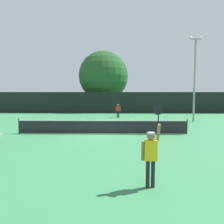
# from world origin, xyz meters

# --- Properties ---
(ground_plane) EXTENTS (120.00, 120.00, 0.00)m
(ground_plane) POSITION_xyz_m (0.00, 0.00, 0.00)
(ground_plane) COLOR #387F4C
(tennis_net) EXTENTS (11.88, 0.08, 1.07)m
(tennis_net) POSITION_xyz_m (0.00, 0.00, 0.51)
(tennis_net) COLOR #232328
(tennis_net) RESTS_ON ground
(perimeter_fence) EXTENTS (39.05, 0.12, 2.94)m
(perimeter_fence) POSITION_xyz_m (0.00, 16.43, 1.47)
(perimeter_fence) COLOR black
(perimeter_fence) RESTS_ON ground
(player_serving) EXTENTS (0.68, 0.40, 2.55)m
(player_serving) POSITION_xyz_m (2.03, -9.09, 1.13)
(player_serving) COLOR yellow
(player_serving) RESTS_ON ground
(player_receiving) EXTENTS (0.57, 0.23, 1.54)m
(player_receiving) POSITION_xyz_m (1.17, 10.50, 0.93)
(player_receiving) COLOR red
(player_receiving) RESTS_ON ground
(tennis_ball) EXTENTS (0.07, 0.07, 0.07)m
(tennis_ball) POSITION_xyz_m (2.51, 1.68, 0.03)
(tennis_ball) COLOR #CCE033
(tennis_ball) RESTS_ON ground
(light_pole) EXTENTS (1.18, 0.28, 8.24)m
(light_pole) POSITION_xyz_m (8.54, 6.61, 4.68)
(light_pole) COLOR gray
(light_pole) RESTS_ON ground
(large_tree) EXTENTS (7.81, 7.81, 9.40)m
(large_tree) POSITION_xyz_m (-1.09, 20.74, 5.48)
(large_tree) COLOR brown
(large_tree) RESTS_ON ground
(parked_car_near) EXTENTS (2.29, 4.36, 1.69)m
(parked_car_near) POSITION_xyz_m (-8.02, 22.32, 0.78)
(parked_car_near) COLOR navy
(parked_car_near) RESTS_ON ground
(parked_car_mid) EXTENTS (1.99, 4.24, 1.69)m
(parked_car_mid) POSITION_xyz_m (-2.96, 23.44, 0.78)
(parked_car_mid) COLOR #B7B7BC
(parked_car_mid) RESTS_ON ground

